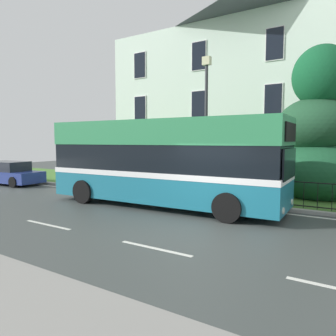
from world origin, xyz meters
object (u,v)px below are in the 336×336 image
object	(u,v)px
parked_hatchback_00	(10,173)
litter_bin	(261,186)
georgian_townhouse	(258,90)
single_decker_bus	(163,162)
evergreen_tree	(318,142)
street_lamp_post	(206,116)

from	to	relation	value
parked_hatchback_00	litter_bin	world-z (taller)	parked_hatchback_00
georgian_townhouse	litter_bin	xyz separation A→B (m)	(3.33, -10.50, -5.56)
georgian_townhouse	single_decker_bus	xyz separation A→B (m)	(0.19, -13.08, -4.53)
single_decker_bus	litter_bin	world-z (taller)	single_decker_bus
single_decker_bus	georgian_townhouse	bearing A→B (deg)	88.81
parked_hatchback_00	single_decker_bus	bearing A→B (deg)	-6.72
parked_hatchback_00	litter_bin	bearing A→B (deg)	4.04
evergreen_tree	single_decker_bus	bearing A→B (deg)	-134.86
parked_hatchback_00	street_lamp_post	bearing A→B (deg)	6.08
georgian_townhouse	street_lamp_post	distance (m)	10.82
evergreen_tree	street_lamp_post	world-z (taller)	evergreen_tree
evergreen_tree	street_lamp_post	bearing A→B (deg)	-151.57
parked_hatchback_00	litter_bin	xyz separation A→B (m)	(14.23, 2.21, 0.08)
georgian_townhouse	evergreen_tree	bearing A→B (deg)	-57.73
georgian_townhouse	litter_bin	size ratio (longest dim) A/B	15.80
single_decker_bus	street_lamp_post	bearing A→B (deg)	74.89
georgian_townhouse	evergreen_tree	size ratio (longest dim) A/B	2.79
single_decker_bus	street_lamp_post	world-z (taller)	street_lamp_post
evergreen_tree	parked_hatchback_00	xyz separation A→B (m)	(-16.02, -4.59, -1.87)
parked_hatchback_00	evergreen_tree	bearing A→B (deg)	11.19
single_decker_bus	litter_bin	distance (m)	4.19
georgian_townhouse	evergreen_tree	xyz separation A→B (m)	(5.13, -8.12, -3.77)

